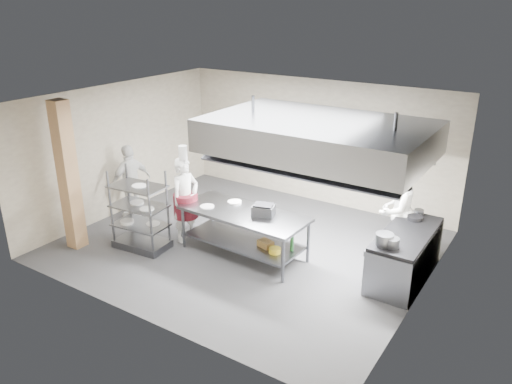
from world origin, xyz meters
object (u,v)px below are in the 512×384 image
Objects in this scene: pass_rack at (139,210)px; chef_head at (185,200)px; island at (244,233)px; chef_line at (395,210)px; griddle at (264,210)px; cooking_range at (405,256)px; chef_plating at (131,182)px; stockpot at (384,239)px.

pass_rack is 0.95m from chef_head.
chef_line reaches higher than island.
island is at bearing 176.49° from griddle.
chef_head is at bearing 169.86° from griddle.
cooking_range is at bearing 46.46° from chef_line.
island is 3.20m from chef_plating.
stockpot is at bearing -104.52° from cooking_range.
island is 1.42× the size of chef_head.
chef_plating is at bearing -61.29° from chef_line.
cooking_range is (2.90, 0.86, -0.04)m from island.
pass_rack reaches higher than cooking_range.
chef_line is at bearing 116.67° from chef_plating.
stockpot is (5.90, 0.02, 0.14)m from chef_plating.
cooking_range is 1.16× the size of chef_plating.
chef_head reaches higher than chef_plating.
chef_plating reaches higher than pass_rack.
chef_line is (3.80, 1.70, 0.06)m from chef_head.
stockpot is (4.64, 1.02, 0.19)m from pass_rack.
chef_head is 1.81m from chef_plating.
chef_line is 5.79m from chef_plating.
chef_line is at bearing -56.27° from chef_head.
island is 1.45m from chef_head.
chef_line is at bearing 35.92° from island.
griddle is at bearing -162.91° from cooking_range.
cooking_range is 4.41m from chef_head.
chef_plating is at bearing 92.62° from chef_head.
chef_line reaches higher than pass_rack.
chef_plating is at bearing 163.45° from griddle.
chef_plating is 5.76× the size of stockpot.
pass_rack is 4.07× the size of griddle.
cooking_range is 1.12× the size of chef_head.
chef_head is 4.43× the size of griddle.
pass_rack is 1.60m from chef_plating.
cooking_range is at bearing -67.88° from chef_head.
chef_plating reaches higher than island.
chef_head reaches higher than island.
island is 2.95m from chef_line.
stockpot is at bearing 25.50° from chef_line.
island is 1.26× the size of cooking_range.
griddle is at bearing -178.31° from stockpot.
island is 0.69m from griddle.
pass_rack is at bearing -160.36° from cooking_range.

